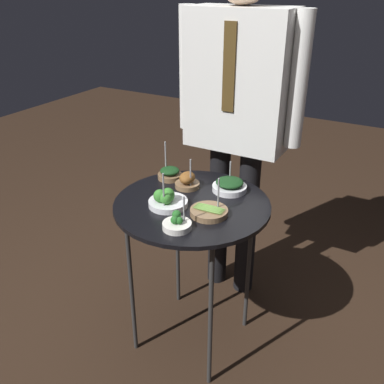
# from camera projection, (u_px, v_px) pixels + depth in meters

# --- Properties ---
(ground_plane) EXTENTS (8.00, 8.00, 0.00)m
(ground_plane) POSITION_uv_depth(u_px,v_px,m) (192.00, 335.00, 2.17)
(ground_plane) COLOR black
(serving_cart) EXTENTS (0.67, 0.67, 0.77)m
(serving_cart) POSITION_uv_depth(u_px,v_px,m) (192.00, 214.00, 1.85)
(serving_cart) COLOR black
(serving_cart) RESTS_ON ground_plane
(bowl_broccoli_center) EXTENTS (0.17, 0.17, 0.17)m
(bowl_broccoli_center) POSITION_uv_depth(u_px,v_px,m) (167.00, 200.00, 1.78)
(bowl_broccoli_center) COLOR silver
(bowl_broccoli_center) RESTS_ON serving_cart
(bowl_spinach_mid_right) EXTENTS (0.15, 0.15, 0.12)m
(bowl_spinach_mid_right) POSITION_uv_depth(u_px,v_px,m) (229.00, 185.00, 1.91)
(bowl_spinach_mid_right) COLOR silver
(bowl_spinach_mid_right) RESTS_ON serving_cart
(bowl_asparagus_back_left) EXTENTS (0.15, 0.15, 0.15)m
(bowl_asparagus_back_left) POSITION_uv_depth(u_px,v_px,m) (209.00, 212.00, 1.73)
(bowl_asparagus_back_left) COLOR brown
(bowl_asparagus_back_left) RESTS_ON serving_cart
(bowl_spinach_front_center) EXTENTS (0.12, 0.12, 0.18)m
(bowl_spinach_front_center) POSITION_uv_depth(u_px,v_px,m) (170.00, 173.00, 2.03)
(bowl_spinach_front_center) COLOR brown
(bowl_spinach_front_center) RESTS_ON serving_cart
(bowl_roast_front_right) EXTENTS (0.11, 0.11, 0.15)m
(bowl_roast_front_right) POSITION_uv_depth(u_px,v_px,m) (187.00, 181.00, 1.94)
(bowl_roast_front_right) COLOR brown
(bowl_roast_front_right) RESTS_ON serving_cart
(bowl_broccoli_mid_left) EXTENTS (0.11, 0.11, 0.13)m
(bowl_broccoli_mid_left) POSITION_uv_depth(u_px,v_px,m) (177.00, 224.00, 1.63)
(bowl_broccoli_mid_left) COLOR silver
(bowl_broccoli_mid_left) RESTS_ON serving_cart
(waiter_figure) EXTENTS (0.65, 0.24, 1.75)m
(waiter_figure) POSITION_uv_depth(u_px,v_px,m) (238.00, 98.00, 2.05)
(waiter_figure) COLOR black
(waiter_figure) RESTS_ON ground_plane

